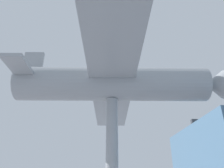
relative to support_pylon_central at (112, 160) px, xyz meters
name	(u,v)px	position (x,y,z in m)	size (l,w,h in m)	color
support_pylon_central	(112,160)	(0.00, 0.00, 0.00)	(0.60, 0.60, 6.13)	#999EA3
suspended_airplane	(115,84)	(0.02, 0.19, 4.00)	(16.55, 11.72, 2.93)	#93999E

